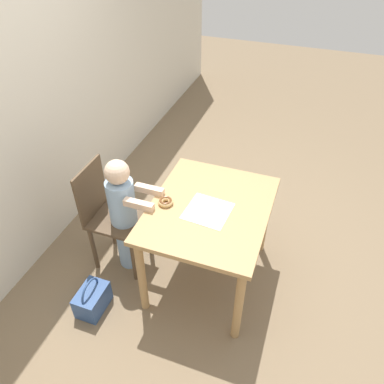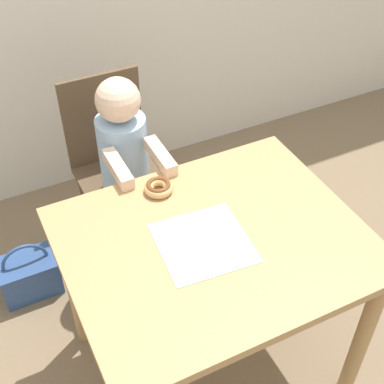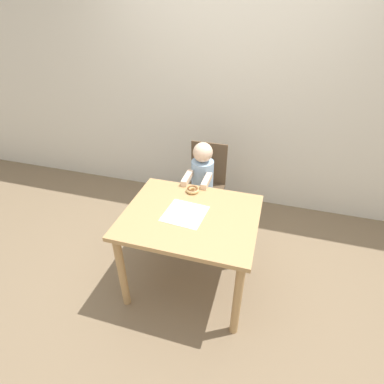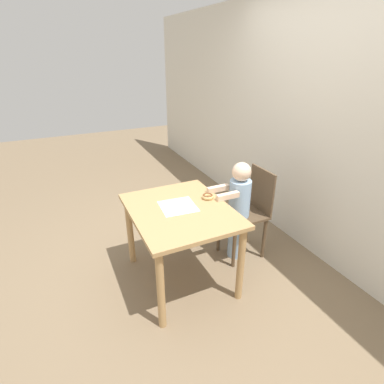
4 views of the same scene
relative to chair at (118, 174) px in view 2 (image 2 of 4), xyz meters
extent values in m
plane|color=#7A664C|center=(0.08, -0.77, -0.48)|extent=(12.00, 12.00, 0.00)
cube|color=tan|center=(0.08, -0.77, 0.25)|extent=(0.99, 0.82, 0.03)
cylinder|color=tan|center=(0.52, -1.12, -0.12)|extent=(0.06, 0.06, 0.70)
cylinder|color=tan|center=(-0.36, -0.42, -0.12)|extent=(0.06, 0.06, 0.70)
cylinder|color=tan|center=(0.52, -0.42, -0.12)|extent=(0.06, 0.06, 0.70)
cube|color=brown|center=(0.00, -0.06, -0.01)|extent=(0.36, 0.42, 0.03)
cube|color=brown|center=(0.00, 0.14, 0.22)|extent=(0.36, 0.02, 0.44)
cylinder|color=brown|center=(-0.15, -0.24, -0.25)|extent=(0.04, 0.04, 0.45)
cylinder|color=brown|center=(0.15, -0.24, -0.25)|extent=(0.04, 0.04, 0.45)
cylinder|color=brown|center=(-0.15, 0.11, -0.25)|extent=(0.04, 0.04, 0.45)
cylinder|color=brown|center=(0.15, 0.11, -0.25)|extent=(0.04, 0.04, 0.45)
cylinder|color=#99BCE0|center=(0.00, -0.12, -0.24)|extent=(0.17, 0.17, 0.48)
cylinder|color=#99BCE0|center=(0.00, -0.12, 0.18)|extent=(0.21, 0.21, 0.37)
sphere|color=beige|center=(0.00, -0.12, 0.46)|extent=(0.18, 0.18, 0.18)
cube|color=beige|center=(-0.09, -0.31, 0.29)|extent=(0.05, 0.22, 0.05)
cube|color=beige|center=(0.09, -0.31, 0.29)|extent=(0.05, 0.22, 0.05)
torus|color=#DBB270|center=(0.01, -0.47, 0.28)|extent=(0.11, 0.11, 0.03)
torus|color=brown|center=(0.01, -0.47, 0.29)|extent=(0.09, 0.09, 0.02)
cube|color=white|center=(0.04, -0.77, 0.27)|extent=(0.32, 0.32, 0.00)
cube|color=#2D4C84|center=(-0.50, -0.06, -0.38)|extent=(0.26, 0.18, 0.19)
torus|color=#2D4C84|center=(-0.50, -0.06, -0.29)|extent=(0.21, 0.02, 0.21)
camera|label=1|loc=(-1.79, -1.31, 1.99)|focal=35.00mm
camera|label=2|loc=(-0.53, -1.83, 1.55)|focal=50.00mm
camera|label=3|loc=(0.59, -2.45, 1.63)|focal=28.00mm
camera|label=4|loc=(2.12, -1.62, 1.47)|focal=28.00mm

